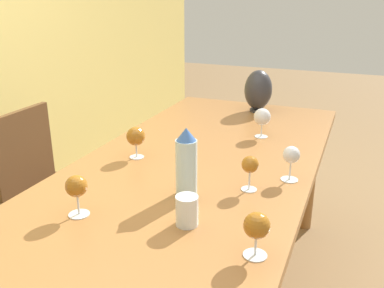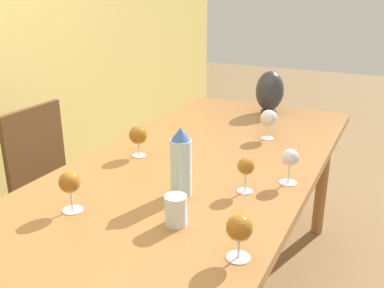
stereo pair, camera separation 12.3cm
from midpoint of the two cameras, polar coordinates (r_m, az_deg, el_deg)
name	(u,v)px [view 1 (the left image)]	position (r m, az deg, el deg)	size (l,w,h in m)	color
dining_table	(165,209)	(1.59, -5.86, -8.68)	(2.75, 0.97, 0.76)	#936033
water_bottle	(186,163)	(1.49, -3.12, -2.60)	(0.08, 0.08, 0.25)	#ADCCD6
water_tumbler	(187,211)	(1.34, -3.35, -8.91)	(0.07, 0.07, 0.10)	silver
vase	(258,90)	(2.56, 7.46, 7.11)	(0.16, 0.16, 0.25)	#2D2D33
wine_glass_0	(250,166)	(1.54, 5.50, -2.92)	(0.06, 0.06, 0.13)	silver
wine_glass_2	(257,227)	(1.18, 5.63, -10.96)	(0.07, 0.07, 0.13)	silver
wine_glass_3	(262,117)	(2.11, 7.71, 3.54)	(0.08, 0.08, 0.15)	silver
wine_glass_4	(136,137)	(1.86, -9.39, 0.94)	(0.08, 0.08, 0.14)	silver
wine_glass_5	(76,187)	(1.43, -17.56, -5.58)	(0.07, 0.07, 0.14)	silver
wine_glass_7	(291,156)	(1.64, 11.03, -1.61)	(0.07, 0.07, 0.14)	silver
chair_far	(48,187)	(2.39, -20.03, -5.39)	(0.44, 0.44, 0.88)	brown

